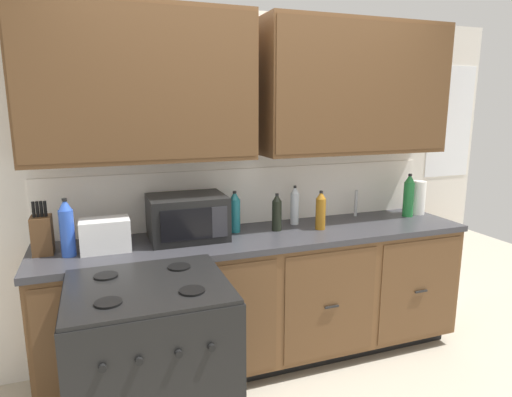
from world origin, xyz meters
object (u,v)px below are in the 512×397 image
Objects in this scene: paper_towel_roll at (418,198)px; bottle_blue at (67,228)px; microwave at (187,217)px; stove_range at (152,373)px; knife_block at (42,234)px; bottle_teal at (235,212)px; bottle_dark at (277,213)px; toaster at (105,235)px; bottle_clear at (295,205)px; bottle_amber at (321,211)px; bottle_green at (409,196)px.

bottle_blue is (-2.52, -0.14, 0.03)m from paper_towel_roll.
paper_towel_roll is at bearing 1.21° from microwave.
knife_block is at bearing 126.38° from stove_range.
bottle_teal is at bearing 48.14° from stove_range.
bottle_dark is (0.28, -0.07, -0.01)m from bottle_teal.
knife_block is at bearing -177.40° from bottle_teal.
microwave is 0.84m from knife_block.
microwave is at bearing 8.78° from toaster.
paper_towel_roll is at bearing -2.75° from bottle_clear.
bottle_clear is at bearing 3.46° from knife_block.
stove_range is 3.39× the size of toaster.
toaster is at bearing 105.07° from stove_range.
microwave and bottle_clear have the same top height.
microwave is (0.33, 0.70, 0.60)m from stove_range.
bottle_blue is 1.24× the size of bottle_amber.
bottle_amber is at bearing -13.56° from bottle_teal.
bottle_dark is at bearing -177.12° from paper_towel_roll.
bottle_green is (2.21, 0.08, 0.07)m from toaster.
bottle_blue is (-0.37, 0.59, 0.62)m from stove_range.
paper_towel_roll reaches higher than toaster.
bottle_amber reaches higher than bottle_dark.
bottle_teal is (-1.50, 0.00, 0.01)m from paper_towel_roll.
bottle_green is at bearing 2.02° from toaster.
bottle_clear is (0.46, 0.05, -0.00)m from bottle_teal.
paper_towel_roll is at bearing 17.96° from bottle_green.
bottle_dark is 0.77× the size of bottle_blue.
knife_block is 1.74m from bottle_amber.
bottle_clear is 1.04× the size of bottle_amber.
bottle_green is (2.04, 0.70, 0.62)m from stove_range.
toaster is 1.04× the size of bottle_amber.
bottle_green reaches higher than bottle_dark.
microwave reaches higher than bottle_amber.
toaster is 0.85× the size of bottle_green.
bottle_dark is at bearing -148.91° from bottle_clear.
bottle_teal is at bearing 8.07° from bottle_blue.
microwave is 1.78× the size of bottle_amber.
knife_block is (-0.34, 0.07, 0.02)m from toaster.
bottle_green is at bearing 18.87° from stove_range.
bottle_teal is 0.46m from bottle_clear.
stove_range is 3.39× the size of bottle_clear.
bottle_clear is at bearing 31.09° from bottle_dark.
microwave is 1.46× the size of bottle_green.
stove_range is 2.88× the size of bottle_green.
toaster is 0.84× the size of bottle_blue.
knife_block is 1.19× the size of paper_towel_roll.
bottle_amber is at bearing -6.04° from microwave.
knife_block is 1.63m from bottle_clear.
microwave is 0.51m from toaster.
stove_range is 0.85m from toaster.
bottle_clear is at bearing 174.52° from bottle_green.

